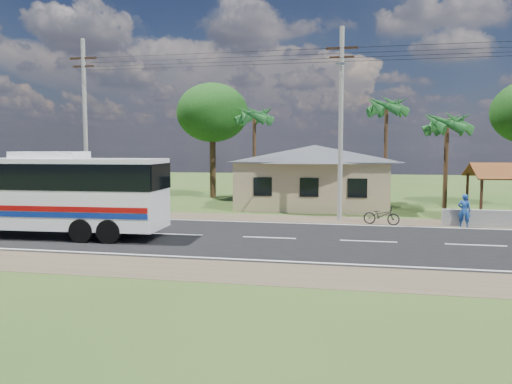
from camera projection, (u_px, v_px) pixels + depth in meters
ground at (269, 238)px, 23.17m from camera, size 120.00×120.00×0.00m
road at (269, 238)px, 23.17m from camera, size 120.00×16.00×0.03m
house at (315, 170)px, 35.43m from camera, size 12.40×10.00×5.00m
concrete_barrier at (512, 219)px, 26.23m from camera, size 7.00×0.30×0.90m
utility_poles at (335, 120)px, 28.47m from camera, size 32.80×2.22×11.00m
palm_near at (447, 124)px, 31.54m from camera, size 2.80×2.80×6.70m
palm_mid at (387, 107)px, 36.50m from camera, size 2.80×2.80×8.20m
palm_far at (254, 116)px, 39.00m from camera, size 2.80×2.80×7.70m
tree_behind_house at (212, 113)px, 41.71m from camera, size 6.00×6.00×9.61m
coach_bus at (30, 188)px, 23.52m from camera, size 13.04×3.34×4.01m
motorcycle at (381, 215)px, 27.21m from camera, size 2.05×1.10×1.02m
person at (464, 211)px, 26.28m from camera, size 0.72×0.54×1.78m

